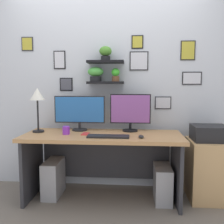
# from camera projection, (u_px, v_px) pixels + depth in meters

# --- Properties ---
(ground_plane) EXTENTS (8.00, 8.00, 0.00)m
(ground_plane) POSITION_uv_depth(u_px,v_px,m) (103.00, 199.00, 2.96)
(ground_plane) COLOR #70665B
(back_wall_assembly) EXTENTS (4.40, 0.24, 2.70)m
(back_wall_assembly) POSITION_uv_depth(u_px,v_px,m) (107.00, 80.00, 3.24)
(back_wall_assembly) COLOR silver
(back_wall_assembly) RESTS_ON ground
(desk) EXTENTS (1.76, 0.68, 0.75)m
(desk) POSITION_uv_depth(u_px,v_px,m) (103.00, 151.00, 2.95)
(desk) COLOR tan
(desk) RESTS_ON ground
(monitor_left) EXTENTS (0.61, 0.18, 0.41)m
(monitor_left) POSITION_uv_depth(u_px,v_px,m) (80.00, 111.00, 3.09)
(monitor_left) COLOR black
(monitor_left) RESTS_ON desk
(monitor_right) EXTENTS (0.47, 0.18, 0.44)m
(monitor_right) POSITION_uv_depth(u_px,v_px,m) (130.00, 111.00, 3.04)
(monitor_right) COLOR black
(monitor_right) RESTS_ON desk
(keyboard) EXTENTS (0.44, 0.14, 0.02)m
(keyboard) POSITION_uv_depth(u_px,v_px,m) (108.00, 136.00, 2.71)
(keyboard) COLOR black
(keyboard) RESTS_ON desk
(computer_mouse) EXTENTS (0.06, 0.09, 0.03)m
(computer_mouse) POSITION_uv_depth(u_px,v_px,m) (141.00, 137.00, 2.67)
(computer_mouse) COLOR black
(computer_mouse) RESTS_ON desk
(desk_lamp) EXTENTS (0.17, 0.17, 0.51)m
(desk_lamp) POSITION_uv_depth(u_px,v_px,m) (37.00, 98.00, 2.96)
(desk_lamp) COLOR black
(desk_lamp) RESTS_ON desk
(cell_phone) EXTENTS (0.08, 0.14, 0.01)m
(cell_phone) POSITION_uv_depth(u_px,v_px,m) (85.00, 134.00, 2.87)
(cell_phone) COLOR red
(cell_phone) RESTS_ON desk
(coffee_mug) EXTENTS (0.08, 0.08, 0.09)m
(coffee_mug) POSITION_uv_depth(u_px,v_px,m) (66.00, 130.00, 2.86)
(coffee_mug) COLOR purple
(coffee_mug) RESTS_ON desk
(drawer_cabinet) EXTENTS (0.44, 0.50, 0.67)m
(drawer_cabinet) POSITION_uv_depth(u_px,v_px,m) (208.00, 170.00, 2.94)
(drawer_cabinet) COLOR tan
(drawer_cabinet) RESTS_ON ground
(printer) EXTENTS (0.38, 0.34, 0.17)m
(printer) POSITION_uv_depth(u_px,v_px,m) (210.00, 133.00, 2.89)
(printer) COLOR black
(printer) RESTS_ON drawer_cabinet
(computer_tower_left) EXTENTS (0.18, 0.40, 0.42)m
(computer_tower_left) POSITION_uv_depth(u_px,v_px,m) (53.00, 178.00, 3.03)
(computer_tower_left) COLOR #99999E
(computer_tower_left) RESTS_ON ground
(computer_tower_right) EXTENTS (0.18, 0.40, 0.39)m
(computer_tower_right) POSITION_uv_depth(u_px,v_px,m) (163.00, 184.00, 2.90)
(computer_tower_right) COLOR #99999E
(computer_tower_right) RESTS_ON ground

